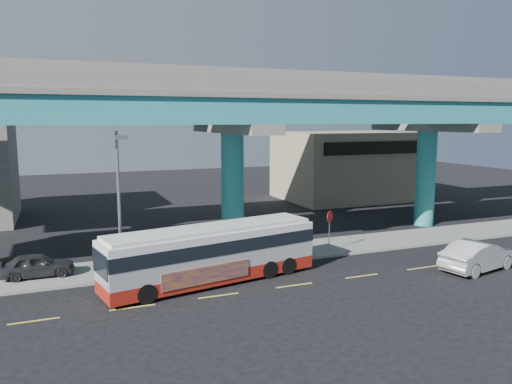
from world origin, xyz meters
name	(u,v)px	position (x,y,z in m)	size (l,w,h in m)	color
ground	(292,284)	(0.00, 0.00, 0.00)	(120.00, 120.00, 0.00)	black
sidewalk	(252,255)	(0.00, 5.50, 0.07)	(70.00, 4.00, 0.15)	gray
lane_markings	(294,285)	(0.00, -0.30, 0.01)	(58.00, 0.12, 0.01)	#D8C64C
viaduct	(231,106)	(0.00, 9.11, 9.14)	(52.00, 12.40, 11.70)	teal
building_beige	(350,165)	(18.00, 22.98, 3.51)	(14.00, 10.23, 7.00)	tan
transit_bus	(212,252)	(-3.66, 1.76, 1.59)	(11.56, 4.60, 2.91)	maroon
sedan	(479,255)	(10.60, -1.80, 0.83)	(5.29, 2.74, 1.66)	#ACACB1
parked_car	(37,265)	(-11.99, 5.58, 0.77)	(3.65, 1.48, 1.24)	#2C2C31
street_lamp	(120,184)	(-7.91, 3.45, 5.07)	(0.50, 2.47, 7.55)	gray
stop_sign	(330,222)	(4.61, 4.18, 2.03)	(0.66, 0.46, 2.61)	gray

